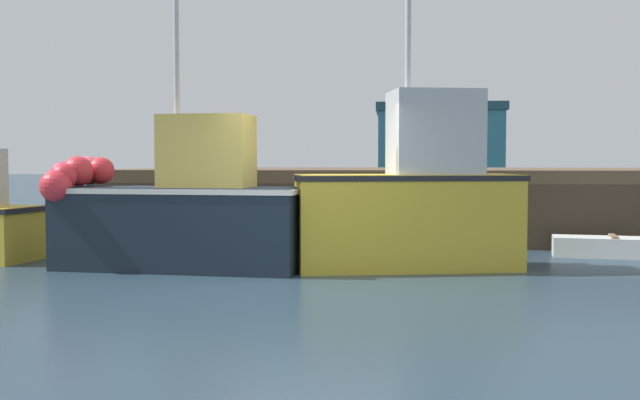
# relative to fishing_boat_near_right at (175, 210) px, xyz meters

# --- Properties ---
(ground) EXTENTS (120.00, 160.00, 0.10)m
(ground) POSITION_rel_fishing_boat_near_right_xyz_m (2.11, -1.19, -0.96)
(ground) COLOR #283D4C
(pier) EXTENTS (12.72, 6.28, 1.48)m
(pier) POSITION_rel_fishing_boat_near_right_xyz_m (3.75, 5.68, 0.30)
(pier) COLOR brown
(pier) RESTS_ON ground
(fishing_boat_near_right) EXTENTS (3.97, 1.49, 5.34)m
(fishing_boat_near_right) POSITION_rel_fishing_boat_near_right_xyz_m (0.00, 0.00, 0.00)
(fishing_boat_near_right) COLOR #19232D
(fishing_boat_near_right) RESTS_ON ground
(fishing_boat_mid) EXTENTS (3.60, 1.87, 5.43)m
(fishing_boat_mid) POSITION_rel_fishing_boat_near_right_xyz_m (3.60, 0.43, 0.15)
(fishing_boat_mid) COLOR gold
(fishing_boat_mid) RESTS_ON ground
(rowboat) EXTENTS (2.06, 0.97, 0.38)m
(rowboat) POSITION_rel_fishing_boat_near_right_xyz_m (7.06, 2.15, -0.73)
(rowboat) COLOR white
(rowboat) RESTS_ON ground
(warehouse) EXTENTS (7.70, 6.64, 5.13)m
(warehouse) POSITION_rel_fishing_boat_near_right_xyz_m (6.11, 36.55, 1.68)
(warehouse) COLOR #2D6B7A
(warehouse) RESTS_ON ground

